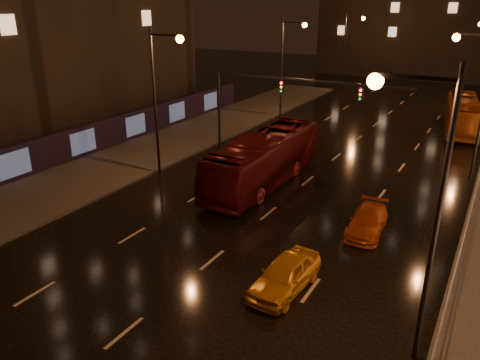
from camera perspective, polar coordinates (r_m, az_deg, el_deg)
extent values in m
plane|color=black|center=(35.80, 10.64, 1.92)|extent=(140.00, 140.00, 0.00)
cube|color=#38332D|center=(38.16, -11.50, 3.18)|extent=(7.00, 70.00, 0.15)
cube|color=black|center=(38.34, -18.76, 4.39)|extent=(0.30, 46.00, 2.50)
cylinder|color=black|center=(38.97, -2.57, 8.57)|extent=(0.22, 0.22, 6.20)
cube|color=black|center=(35.00, 8.18, 11.95)|extent=(15.20, 0.14, 0.14)
cube|color=black|center=(35.88, 5.11, 11.24)|extent=(0.32, 0.18, 0.95)
cube|color=black|center=(33.86, 14.50, 10.08)|extent=(0.32, 0.18, 0.95)
sphere|color=#FF1E19|center=(35.73, 5.05, 11.69)|extent=(0.18, 0.18, 0.18)
cylinder|color=black|center=(15.62, 22.76, -5.44)|extent=(0.18, 0.18, 10.00)
cube|color=black|center=(14.48, 20.54, 11.68)|extent=(2.40, 0.12, 0.12)
sphere|color=orange|center=(14.73, 16.18, 11.52)|extent=(0.50, 0.50, 0.50)
cube|color=#99999E|center=(31.90, 26.98, -0.40)|extent=(0.05, 56.00, 0.05)
cube|color=#99999E|center=(32.04, 26.86, -1.07)|extent=(0.05, 56.00, 0.05)
imported|color=#4E0B0E|center=(30.93, 2.98, 2.53)|extent=(2.99, 12.29, 3.42)
imported|color=#9A430F|center=(48.68, 25.45, 7.23)|extent=(4.11, 11.44, 3.12)
imported|color=orange|center=(20.19, 5.53, -11.42)|extent=(2.00, 4.36, 1.45)
imported|color=#C64B12|center=(25.68, 15.25, -4.89)|extent=(2.07, 4.36, 1.23)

